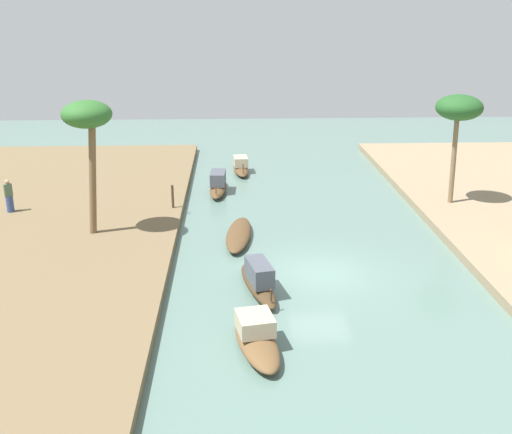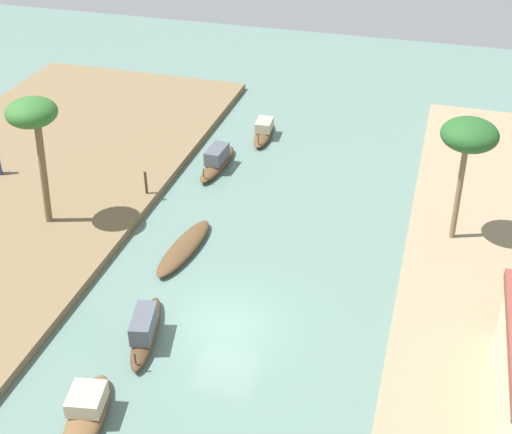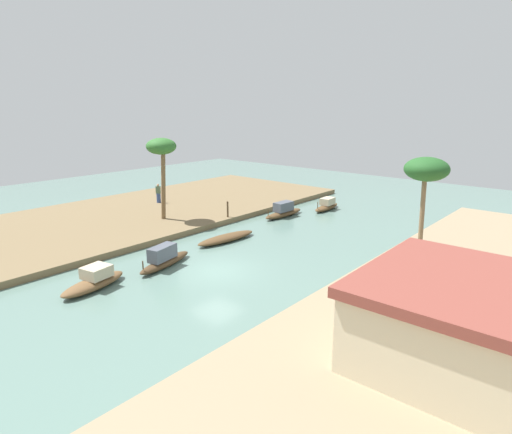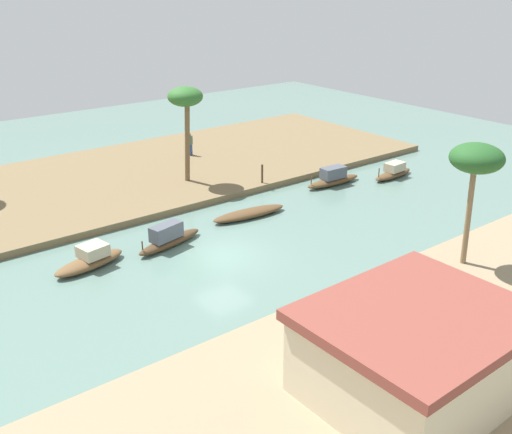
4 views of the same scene
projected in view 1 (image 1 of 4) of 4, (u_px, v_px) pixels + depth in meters
name	position (u px, v px, depth m)	size (l,w,h in m)	color
river_water	(321.00, 274.00, 25.45)	(74.84, 74.84, 0.00)	slate
sampan_downstream_large	(258.00, 280.00, 23.74)	(4.23, 1.74, 1.29)	#47331E
sampan_with_tall_canopy	(239.00, 234.00, 29.25)	(4.84, 1.60, 0.47)	brown
sampan_with_red_awning	(256.00, 337.00, 19.79)	(3.90, 1.89, 1.12)	brown
sampan_foreground	(218.00, 184.00, 36.64)	(4.45, 1.17, 1.25)	brown
sampan_midstream	(241.00, 167.00, 40.92)	(3.81, 1.20, 1.06)	brown
person_on_near_bank	(9.00, 198.00, 31.67)	(0.51, 0.51, 1.73)	#33477A
mooring_post	(173.00, 196.00, 32.34)	(0.14, 0.14, 1.25)	#4C3823
palm_tree_left_near	(87.00, 120.00, 27.23)	(2.25, 2.25, 6.24)	brown
palm_tree_right_tall	(459.00, 110.00, 31.79)	(2.43, 2.43, 5.85)	#7F6647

